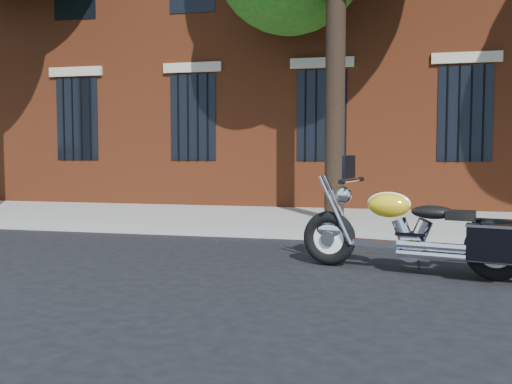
# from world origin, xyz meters

# --- Properties ---
(ground) EXTENTS (120.00, 120.00, 0.00)m
(ground) POSITION_xyz_m (0.00, 0.00, 0.00)
(ground) COLOR black
(ground) RESTS_ON ground
(curb) EXTENTS (40.00, 0.16, 0.15)m
(curb) POSITION_xyz_m (0.00, 1.38, 0.07)
(curb) COLOR gray
(curb) RESTS_ON ground
(sidewalk) EXTENTS (40.00, 3.60, 0.15)m
(sidewalk) POSITION_xyz_m (0.00, 3.26, 0.07)
(sidewalk) COLOR gray
(sidewalk) RESTS_ON ground
(motorcycle) EXTENTS (2.55, 1.16, 1.35)m
(motorcycle) POSITION_xyz_m (1.84, -0.91, 0.46)
(motorcycle) COLOR black
(motorcycle) RESTS_ON ground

